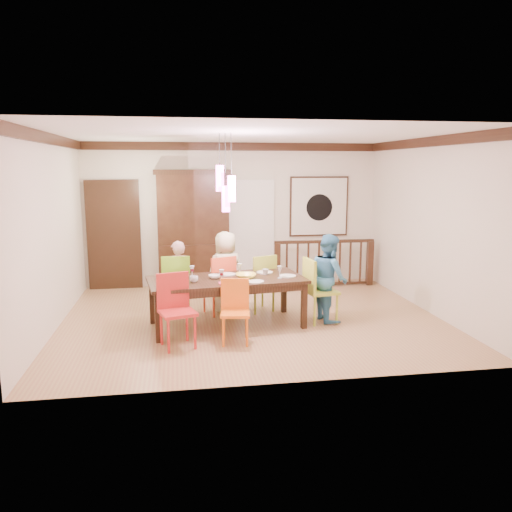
{
  "coord_description": "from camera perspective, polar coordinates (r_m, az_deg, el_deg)",
  "views": [
    {
      "loc": [
        -1.16,
        -7.69,
        2.41
      ],
      "look_at": [
        0.08,
        0.06,
        1.01
      ],
      "focal_mm": 35.0,
      "sensor_mm": 36.0,
      "label": 1
    }
  ],
  "objects": [
    {
      "name": "painting",
      "position": [
        10.6,
        7.21,
        5.64
      ],
      "size": [
        1.25,
        0.06,
        1.25
      ],
      "color": "black",
      "rests_on": "wall_back"
    },
    {
      "name": "cup_right",
      "position": [
        7.8,
        1.08,
        -1.83
      ],
      "size": [
        0.13,
        0.13,
        0.09
      ],
      "primitive_type": "imported",
      "rotation": [
        0.0,
        0.0,
        0.41
      ],
      "color": "silver",
      "rests_on": "dining_table"
    },
    {
      "name": "chair_near_left",
      "position": [
        6.81,
        -8.98,
        -5.71
      ],
      "size": [
        0.56,
        0.56,
        0.99
      ],
      "rotation": [
        0.0,
        0.0,
        0.28
      ],
      "color": "red",
      "rests_on": "floor"
    },
    {
      "name": "floor",
      "position": [
        8.14,
        -0.47,
        -7.12
      ],
      "size": [
        6.0,
        6.0,
        0.0
      ],
      "primitive_type": "plane",
      "color": "#A26F4E",
      "rests_on": "ground"
    },
    {
      "name": "napkin",
      "position": [
        7.23,
        -3.56,
        -3.12
      ],
      "size": [
        0.18,
        0.14,
        0.01
      ],
      "primitive_type": "cube",
      "color": "#D83359",
      "rests_on": "dining_table"
    },
    {
      "name": "white_doorway",
      "position": [
        10.35,
        -0.6,
        2.56
      ],
      "size": [
        0.97,
        0.05,
        2.22
      ],
      "primitive_type": "cube",
      "color": "silver",
      "rests_on": "wall_back"
    },
    {
      "name": "plate_near_mid",
      "position": [
        7.32,
        -0.1,
        -2.93
      ],
      "size": [
        0.26,
        0.26,
        0.01
      ],
      "primitive_type": "cylinder",
      "color": "white",
      "rests_on": "dining_table"
    },
    {
      "name": "wine_glass_d",
      "position": [
        7.56,
        2.73,
        -1.85
      ],
      "size": [
        0.08,
        0.08,
        0.19
      ],
      "primitive_type": null,
      "color": "silver",
      "rests_on": "dining_table"
    },
    {
      "name": "person_end_right",
      "position": [
        7.97,
        8.36,
        -2.44
      ],
      "size": [
        0.59,
        0.73,
        1.39
      ],
      "primitive_type": "imported",
      "rotation": [
        0.0,
        0.0,
        1.68
      ],
      "color": "teal",
      "rests_on": "floor"
    },
    {
      "name": "wall_right",
      "position": [
        8.79,
        19.26,
        3.27
      ],
      "size": [
        0.0,
        5.0,
        5.0
      ],
      "primitive_type": "plane",
      "rotation": [
        1.57,
        0.0,
        -1.57
      ],
      "color": "beige",
      "rests_on": "floor"
    },
    {
      "name": "wine_glass_c",
      "position": [
        7.31,
        -3.94,
        -2.28
      ],
      "size": [
        0.08,
        0.08,
        0.19
      ],
      "primitive_type": null,
      "color": "#590C19",
      "rests_on": "dining_table"
    },
    {
      "name": "wall_left",
      "position": [
        7.96,
        -22.38,
        2.42
      ],
      "size": [
        0.0,
        5.0,
        5.0
      ],
      "primitive_type": "plane",
      "rotation": [
        1.57,
        0.0,
        1.57
      ],
      "color": "beige",
      "rests_on": "floor"
    },
    {
      "name": "plate_far_right",
      "position": [
        7.96,
        1.0,
        -1.87
      ],
      "size": [
        0.26,
        0.26,
        0.01
      ],
      "primitive_type": "cylinder",
      "color": "white",
      "rests_on": "dining_table"
    },
    {
      "name": "pendant_cluster",
      "position": [
        7.41,
        -3.49,
        7.74
      ],
      "size": [
        0.27,
        0.21,
        1.14
      ],
      "color": "#F64AB0",
      "rests_on": "ceiling"
    },
    {
      "name": "plate_near_left",
      "position": [
        7.31,
        -8.87,
        -3.08
      ],
      "size": [
        0.26,
        0.26,
        0.01
      ],
      "primitive_type": "cylinder",
      "color": "white",
      "rests_on": "dining_table"
    },
    {
      "name": "cup_left",
      "position": [
        7.35,
        -7.11,
        -2.63
      ],
      "size": [
        0.14,
        0.14,
        0.1
      ],
      "primitive_type": "imported",
      "rotation": [
        0.0,
        0.0,
        -0.11
      ],
      "color": "silver",
      "rests_on": "dining_table"
    },
    {
      "name": "dining_table",
      "position": [
        7.6,
        -3.37,
        -3.11
      ],
      "size": [
        2.46,
        1.36,
        0.75
      ],
      "rotation": [
        0.0,
        0.0,
        0.13
      ],
      "color": "black",
      "rests_on": "floor"
    },
    {
      "name": "plate_far_mid",
      "position": [
        7.83,
        -3.28,
        -2.09
      ],
      "size": [
        0.26,
        0.26,
        0.01
      ],
      "primitive_type": "cylinder",
      "color": "white",
      "rests_on": "dining_table"
    },
    {
      "name": "chair_end_right",
      "position": [
        7.88,
        7.48,
        -3.39
      ],
      "size": [
        0.52,
        0.52,
        1.02
      ],
      "rotation": [
        0.0,
        0.0,
        1.71
      ],
      "color": "#B5C639",
      "rests_on": "floor"
    },
    {
      "name": "person_far_mid",
      "position": [
        8.45,
        -3.47,
        -1.74
      ],
      "size": [
        0.77,
        0.62,
        1.36
      ],
      "primitive_type": "imported",
      "rotation": [
        0.0,
        0.0,
        3.47
      ],
      "color": "beige",
      "rests_on": "floor"
    },
    {
      "name": "serving_bowl",
      "position": [
        7.54,
        -1.16,
        -2.31
      ],
      "size": [
        0.34,
        0.34,
        0.08
      ],
      "primitive_type": "imported",
      "rotation": [
        0.0,
        0.0,
        -0.1
      ],
      "color": "yellow",
      "rests_on": "dining_table"
    },
    {
      "name": "plate_end_right",
      "position": [
        7.71,
        3.62,
        -2.29
      ],
      "size": [
        0.26,
        0.26,
        0.01
      ],
      "primitive_type": "cylinder",
      "color": "white",
      "rests_on": "dining_table"
    },
    {
      "name": "chair_far_right",
      "position": [
        8.43,
        0.33,
        -2.58
      ],
      "size": [
        0.57,
        0.57,
        0.98
      ],
      "rotation": [
        0.0,
        0.0,
        3.51
      ],
      "color": "#9CAE33",
      "rests_on": "floor"
    },
    {
      "name": "wall_back",
      "position": [
        10.3,
        -2.57,
        4.75
      ],
      "size": [
        6.0,
        0.0,
        6.0
      ],
      "primitive_type": "plane",
      "rotation": [
        1.57,
        0.0,
        0.0
      ],
      "color": "beige",
      "rests_on": "floor"
    },
    {
      "name": "chair_near_mid",
      "position": [
        6.9,
        -2.42,
        -5.94
      ],
      "size": [
        0.44,
        0.44,
        0.88
      ],
      "rotation": [
        0.0,
        0.0,
        -0.12
      ],
      "color": "orange",
      "rests_on": "floor"
    },
    {
      "name": "chair_far_left",
      "position": [
        8.35,
        -9.06,
        -2.71
      ],
      "size": [
        0.47,
        0.47,
        1.01
      ],
      "rotation": [
        0.0,
        0.0,
        3.1
      ],
      "color": "#7BC423",
      "rests_on": "floor"
    },
    {
      "name": "china_hutch",
      "position": [
        10.06,
        -7.16,
        3.05
      ],
      "size": [
        1.5,
        0.46,
        2.37
      ],
      "color": "black",
      "rests_on": "floor"
    },
    {
      "name": "plate_far_left",
      "position": [
        7.86,
        -8.94,
        -2.15
      ],
      "size": [
        0.26,
        0.26,
        0.01
      ],
      "primitive_type": "cylinder",
      "color": "white",
      "rests_on": "dining_table"
    },
    {
      "name": "wine_glass_b",
      "position": [
        7.75,
        -1.88,
        -1.55
      ],
      "size": [
        0.08,
        0.08,
        0.19
      ],
      "primitive_type": null,
      "color": "silver",
      "rests_on": "dining_table"
    },
    {
      "name": "ceiling",
      "position": [
        7.79,
        -0.51,
        13.71
      ],
      "size": [
        6.0,
        6.0,
        0.0
      ],
      "primitive_type": "plane",
      "rotation": [
        3.14,
        0.0,
        0.0
      ],
      "color": "white",
      "rests_on": "wall_back"
    },
    {
      "name": "small_bowl",
      "position": [
        7.57,
        -4.77,
        -2.38
      ],
      "size": [
        0.23,
        0.23,
        0.06
      ],
      "primitive_type": "imported",
      "rotation": [
        0.0,
        0.0,
        0.32
      ],
      "color": "white",
      "rests_on": "dining_table"
    },
    {
      "name": "balustrade",
      "position": [
        10.26,
        7.78,
        -0.72
      ],
      "size": [
        2.07,
        0.12,
        0.96
      ],
      "rotation": [
        0.0,
        0.0,
        -0.02
      ],
      "color": "black",
      "rests_on": "floor"
    },
    {
      "name": "person_far_left",
      "position": [
        8.35,
        -8.87,
        -2.43
      ],
      "size": [
        0.46,
        0.32,
        1.23
      ],
      "primitive_type": "imported",
      "rotation": [
        0.0,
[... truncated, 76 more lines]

